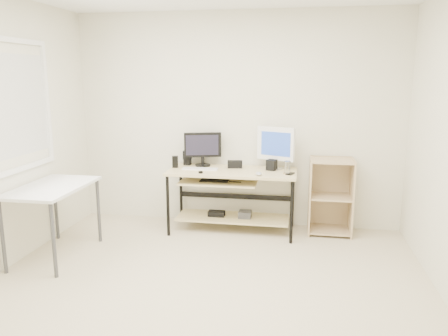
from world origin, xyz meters
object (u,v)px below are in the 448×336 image
black_monitor (203,147)px  white_imac (276,145)px  desk (230,187)px  side_table (52,194)px  audio_controller (175,162)px  shelf_unit (330,195)px

black_monitor → white_imac: size_ratio=0.89×
desk → black_monitor: black_monitor is taller
side_table → audio_controller: bearing=48.0°
shelf_unit → black_monitor: black_monitor is taller
shelf_unit → audio_controller: bearing=-175.8°
audio_controller → white_imac: bearing=-11.0°
desk → black_monitor: (-0.37, 0.18, 0.45)m
side_table → black_monitor: 1.81m
shelf_unit → black_monitor: bearing=179.2°
side_table → white_imac: white_imac is taller
desk → shelf_unit: 1.19m
side_table → white_imac: size_ratio=2.00×
desk → white_imac: (0.52, 0.16, 0.50)m
side_table → shelf_unit: bearing=23.3°
black_monitor → audio_controller: 0.38m
side_table → white_imac: (2.17, 1.22, 0.37)m
shelf_unit → black_monitor: (-1.55, 0.02, 0.53)m
side_table → desk: bearing=32.7°
white_imac → shelf_unit: bearing=22.2°
desk → black_monitor: 0.61m
side_table → shelf_unit: (2.83, 1.22, -0.22)m
shelf_unit → white_imac: white_imac is taller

